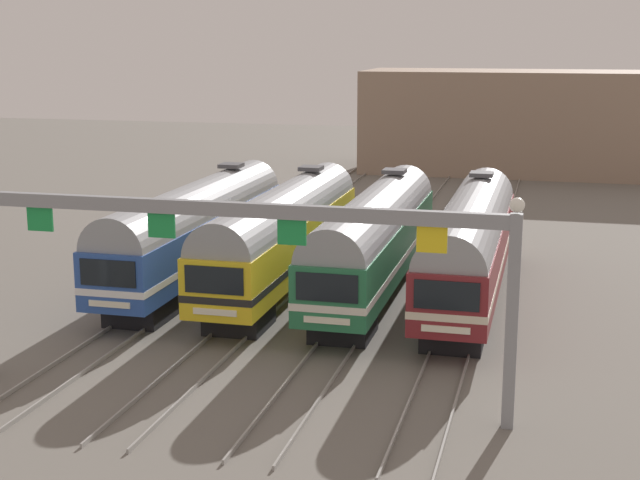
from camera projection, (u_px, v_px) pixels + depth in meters
ground_plane at (328, 291)px, 42.79m from camera, size 160.00×160.00×0.00m
track_bed at (392, 221)px, 58.88m from camera, size 14.29×70.00×0.15m
commuter_train_blue at (196, 227)px, 43.74m from camera, size 2.88×18.06×5.05m
commuter_train_yellow at (283, 232)px, 42.72m from camera, size 2.88×18.06×5.05m
commuter_train_green at (375, 237)px, 41.70m from camera, size 2.88×18.06×5.05m
commuter_train_maroon at (470, 242)px, 40.69m from camera, size 2.88×18.06×5.05m
catenary_gantry at (226, 244)px, 28.91m from camera, size 18.03×0.44×6.97m
maintenance_building at (525, 122)px, 79.73m from camera, size 27.23×10.00×8.64m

